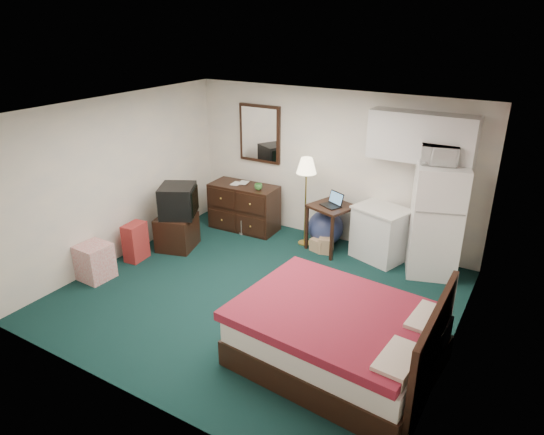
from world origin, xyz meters
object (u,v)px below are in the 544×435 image
Objects in this scene: dresser at (244,207)px; suitcase at (136,242)px; kitchen_counter at (380,234)px; bed at (337,337)px; desk at (331,228)px; fridge at (436,220)px; tv_stand at (177,232)px; floor_lamp at (306,202)px.

dresser reaches higher than suitcase.
dresser is at bearing -159.09° from kitchen_counter.
dresser is at bearing 143.72° from bed.
bed is (1.22, -2.53, -0.06)m from desk.
fridge reaches higher than dresser.
fridge is (1.59, 0.08, 0.44)m from desk.
dresser is 1.32m from tv_stand.
desk is 0.38× the size of bed.
kitchen_counter is at bearing 104.24° from bed.
floor_lamp reaches higher than tv_stand.
tv_stand is at bearing -137.75° from kitchen_counter.
fridge is 4.03m from tv_stand.
tv_stand is at bearing -115.54° from dresser.
bed is at bearing -116.13° from fridge.
kitchen_counter is 1.36× the size of suitcase.
kitchen_counter is at bearing 25.81° from suitcase.
floor_lamp is 0.73× the size of bed.
floor_lamp is 3.05m from bed.
kitchen_counter is at bearing 159.70° from fridge.
tv_stand is at bearing 163.69° from bed.
kitchen_counter is 1.35× the size of tv_stand.
desk is at bearing 2.27° from floor_lamp.
floor_lamp is 1.29m from kitchen_counter.
dresser is 3.29m from fridge.
tv_stand is (-3.41, 1.31, -0.05)m from bed.
suitcase reaches higher than tv_stand.
desk is 1.29× the size of suitcase.
tv_stand is 1.01× the size of suitcase.
dresser reaches higher than kitchen_counter.
floor_lamp reaches higher than desk.
fridge reaches higher than suitcase.
kitchen_counter is (0.78, 0.11, 0.02)m from desk.
desk is (1.68, 0.01, -0.02)m from dresser.
bed is at bearing -45.64° from desk.
bed is at bearing -56.18° from floor_lamp.
dresser is 1.68m from desk.
bed is at bearing -62.24° from kitchen_counter.
fridge is 0.81× the size of bed.
dresser is 0.81× the size of floor_lamp.
fridge is 2.75× the size of tv_stand.
fridge is at bearing 2.64° from floor_lamp.
desk reaches higher than suitcase.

